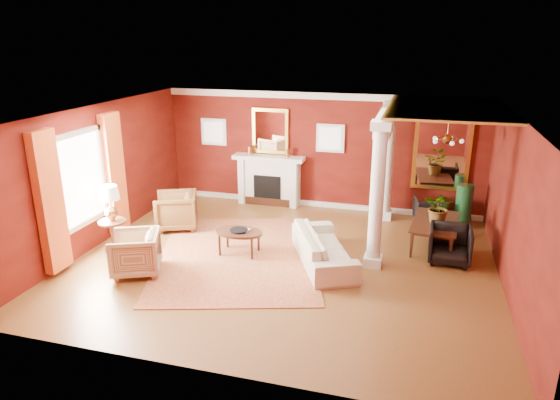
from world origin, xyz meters
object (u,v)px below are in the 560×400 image
(side_table, at_px, (111,208))
(armchair_stripe, at_px, (135,251))
(sofa, at_px, (324,242))
(coffee_table, at_px, (239,233))
(armchair_leopard, at_px, (176,209))
(dining_table, at_px, (437,227))

(side_table, bearing_deg, armchair_stripe, -38.85)
(sofa, xyz_separation_m, coffee_table, (-1.72, -0.05, 0.02))
(side_table, bearing_deg, sofa, 7.74)
(sofa, height_order, coffee_table, sofa)
(coffee_table, bearing_deg, armchair_stripe, -139.68)
(sofa, bearing_deg, armchair_stripe, 87.96)
(armchair_stripe, xyz_separation_m, side_table, (-0.98, 0.79, 0.48))
(sofa, distance_m, side_table, 4.33)
(armchair_leopard, distance_m, dining_table, 5.73)
(dining_table, bearing_deg, armchair_stripe, 123.03)
(armchair_leopard, bearing_deg, armchair_stripe, -14.56)
(coffee_table, height_order, side_table, side_table)
(sofa, height_order, side_table, side_table)
(armchair_stripe, relative_size, side_table, 0.63)
(armchair_leopard, height_order, armchair_stripe, armchair_leopard)
(sofa, relative_size, armchair_stripe, 2.50)
(sofa, bearing_deg, coffee_table, 66.91)
(coffee_table, bearing_deg, dining_table, 20.45)
(sofa, height_order, armchair_leopard, armchair_leopard)
(armchair_stripe, bearing_deg, coffee_table, 106.98)
(sofa, relative_size, coffee_table, 2.25)
(sofa, relative_size, dining_table, 1.36)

